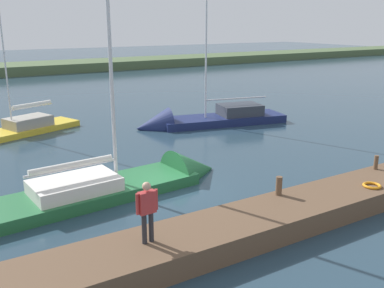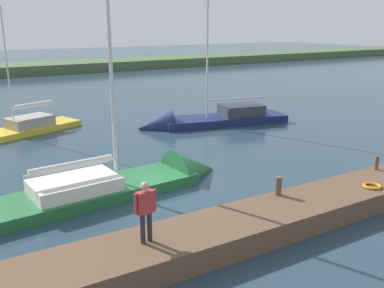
{
  "view_description": "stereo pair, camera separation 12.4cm",
  "coord_description": "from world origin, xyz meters",
  "px_view_note": "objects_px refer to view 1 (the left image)",
  "views": [
    {
      "loc": [
        7.86,
        14.66,
        6.59
      ],
      "look_at": [
        -0.83,
        0.39,
        1.89
      ],
      "focal_mm": 40.62,
      "sensor_mm": 36.0,
      "label": 1
    },
    {
      "loc": [
        7.75,
        14.72,
        6.59
      ],
      "look_at": [
        -0.83,
        0.39,
        1.89
      ],
      "focal_mm": 40.62,
      "sensor_mm": 36.0,
      "label": 2
    }
  ],
  "objects_px": {
    "sailboat_far_right": "(133,185)",
    "person_on_dock": "(147,208)",
    "sailboat_far_left": "(1,136)",
    "life_ring_buoy": "(372,185)",
    "sailboat_inner_slip": "(199,122)",
    "mooring_post_far": "(376,162)",
    "mooring_post_near": "(279,186)"
  },
  "relations": [
    {
      "from": "sailboat_inner_slip",
      "to": "sailboat_far_right",
      "type": "distance_m",
      "value": 11.68
    },
    {
      "from": "sailboat_far_right",
      "to": "sailboat_far_left",
      "type": "bearing_deg",
      "value": 101.52
    },
    {
      "from": "sailboat_far_right",
      "to": "mooring_post_near",
      "type": "bearing_deg",
      "value": -60.05
    },
    {
      "from": "mooring_post_near",
      "to": "sailboat_far_left",
      "type": "bearing_deg",
      "value": -67.45
    },
    {
      "from": "sailboat_far_right",
      "to": "person_on_dock",
      "type": "distance_m",
      "value": 6.17
    },
    {
      "from": "sailboat_far_right",
      "to": "person_on_dock",
      "type": "relative_size",
      "value": 6.41
    },
    {
      "from": "mooring_post_near",
      "to": "mooring_post_far",
      "type": "height_order",
      "value": "mooring_post_near"
    },
    {
      "from": "mooring_post_far",
      "to": "sailboat_far_left",
      "type": "relative_size",
      "value": 0.07
    },
    {
      "from": "mooring_post_far",
      "to": "life_ring_buoy",
      "type": "height_order",
      "value": "mooring_post_far"
    },
    {
      "from": "mooring_post_far",
      "to": "life_ring_buoy",
      "type": "bearing_deg",
      "value": 33.46
    },
    {
      "from": "mooring_post_far",
      "to": "sailboat_far_right",
      "type": "relative_size",
      "value": 0.05
    },
    {
      "from": "sailboat_far_left",
      "to": "sailboat_inner_slip",
      "type": "bearing_deg",
      "value": 143.46
    },
    {
      "from": "life_ring_buoy",
      "to": "sailboat_inner_slip",
      "type": "bearing_deg",
      "value": -95.82
    },
    {
      "from": "mooring_post_far",
      "to": "sailboat_inner_slip",
      "type": "distance_m",
      "value": 13.13
    },
    {
      "from": "mooring_post_near",
      "to": "person_on_dock",
      "type": "distance_m",
      "value": 5.49
    },
    {
      "from": "mooring_post_near",
      "to": "sailboat_far_right",
      "type": "relative_size",
      "value": 0.06
    },
    {
      "from": "mooring_post_near",
      "to": "sailboat_far_left",
      "type": "height_order",
      "value": "sailboat_far_left"
    },
    {
      "from": "mooring_post_near",
      "to": "person_on_dock",
      "type": "bearing_deg",
      "value": 7.42
    },
    {
      "from": "sailboat_far_left",
      "to": "mooring_post_near",
      "type": "bearing_deg",
      "value": 91.47
    },
    {
      "from": "sailboat_far_left",
      "to": "person_on_dock",
      "type": "relative_size",
      "value": 4.88
    },
    {
      "from": "person_on_dock",
      "to": "mooring_post_near",
      "type": "bearing_deg",
      "value": -86.1
    },
    {
      "from": "sailboat_far_right",
      "to": "mooring_post_far",
      "type": "bearing_deg",
      "value": -34.29
    },
    {
      "from": "life_ring_buoy",
      "to": "sailboat_far_left",
      "type": "bearing_deg",
      "value": -59.73
    },
    {
      "from": "mooring_post_far",
      "to": "sailboat_far_right",
      "type": "bearing_deg",
      "value": -29.4
    },
    {
      "from": "mooring_post_far",
      "to": "life_ring_buoy",
      "type": "distance_m",
      "value": 2.22
    },
    {
      "from": "mooring_post_far",
      "to": "sailboat_inner_slip",
      "type": "height_order",
      "value": "sailboat_inner_slip"
    },
    {
      "from": "sailboat_far_left",
      "to": "sailboat_far_right",
      "type": "distance_m",
      "value": 11.91
    },
    {
      "from": "sailboat_far_left",
      "to": "sailboat_far_right",
      "type": "bearing_deg",
      "value": 85.33
    },
    {
      "from": "mooring_post_near",
      "to": "sailboat_inner_slip",
      "type": "xyz_separation_m",
      "value": [
        -4.92,
        -13.1,
        -0.86
      ]
    },
    {
      "from": "mooring_post_near",
      "to": "life_ring_buoy",
      "type": "relative_size",
      "value": 1.01
    },
    {
      "from": "mooring_post_near",
      "to": "mooring_post_far",
      "type": "xyz_separation_m",
      "value": [
        -5.3,
        0.0,
        -0.04
      ]
    },
    {
      "from": "sailboat_far_left",
      "to": "sailboat_far_right",
      "type": "relative_size",
      "value": 0.76
    }
  ]
}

